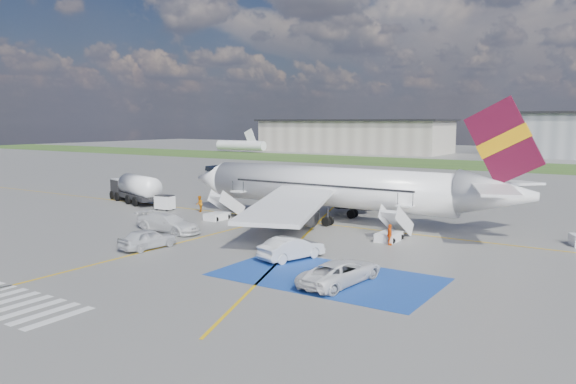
# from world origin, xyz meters

# --- Properties ---
(ground) EXTENTS (400.00, 400.00, 0.00)m
(ground) POSITION_xyz_m (0.00, 0.00, 0.00)
(ground) COLOR #60605E
(ground) RESTS_ON ground
(grass_strip) EXTENTS (400.00, 30.00, 0.01)m
(grass_strip) POSITION_xyz_m (0.00, 95.00, 0.01)
(grass_strip) COLOR #2D4C1E
(grass_strip) RESTS_ON ground
(taxiway_line_main) EXTENTS (120.00, 0.20, 0.01)m
(taxiway_line_main) POSITION_xyz_m (0.00, 12.00, 0.01)
(taxiway_line_main) COLOR gold
(taxiway_line_main) RESTS_ON ground
(taxiway_line_cross) EXTENTS (0.20, 60.00, 0.01)m
(taxiway_line_cross) POSITION_xyz_m (-5.00, -10.00, 0.01)
(taxiway_line_cross) COLOR gold
(taxiway_line_cross) RESTS_ON ground
(taxiway_line_diag) EXTENTS (20.71, 56.45, 0.01)m
(taxiway_line_diag) POSITION_xyz_m (0.00, 12.00, 0.01)
(taxiway_line_diag) COLOR gold
(taxiway_line_diag) RESTS_ON ground
(staging_box) EXTENTS (14.00, 8.00, 0.01)m
(staging_box) POSITION_xyz_m (10.00, -4.00, 0.01)
(staging_box) COLOR #183E93
(staging_box) RESTS_ON ground
(crosswalk) EXTENTS (9.00, 4.00, 0.01)m
(crosswalk) POSITION_xyz_m (-1.80, -18.00, 0.01)
(crosswalk) COLOR silver
(crosswalk) RESTS_ON ground
(terminal_west) EXTENTS (60.00, 22.00, 10.00)m
(terminal_west) POSITION_xyz_m (-55.00, 130.00, 5.00)
(terminal_west) COLOR #9D9487
(terminal_west) RESTS_ON ground
(airliner) EXTENTS (36.81, 32.95, 11.92)m
(airliner) POSITION_xyz_m (1.51, 14.00, 3.39)
(airliner) COLOR white
(airliner) RESTS_ON ground
(airstairs_fwd) EXTENTS (1.90, 5.20, 3.60)m
(airstairs_fwd) POSITION_xyz_m (-9.50, 8.70, 0.62)
(airstairs_fwd) COLOR white
(airstairs_fwd) RESTS_ON ground
(airstairs_aft) EXTENTS (1.90, 5.20, 3.60)m
(airstairs_aft) POSITION_xyz_m (9.00, 8.70, 0.62)
(airstairs_aft) COLOR white
(airstairs_aft) RESTS_ON ground
(fuel_tanker) EXTENTS (10.35, 5.87, 3.43)m
(fuel_tanker) POSITION_xyz_m (-25.58, 12.07, 1.44)
(fuel_tanker) COLOR black
(fuel_tanker) RESTS_ON ground
(gpu_cart) EXTENTS (2.16, 1.52, 1.70)m
(gpu_cart) POSITION_xyz_m (-18.39, 9.85, 0.77)
(gpu_cart) COLOR white
(gpu_cart) RESTS_ON ground
(car_silver_a) EXTENTS (2.41, 4.85, 1.59)m
(car_silver_a) POSITION_xyz_m (-5.57, -4.62, 0.79)
(car_silver_a) COLOR silver
(car_silver_a) RESTS_ON ground
(car_silver_b) EXTENTS (3.17, 5.33, 1.66)m
(car_silver_b) POSITION_xyz_m (5.66, -1.39, 0.83)
(car_silver_b) COLOR #B2B4B9
(car_silver_b) RESTS_ON ground
(van_white_a) EXTENTS (2.85, 5.34, 1.93)m
(van_white_a) POSITION_xyz_m (11.42, -4.76, 0.96)
(van_white_a) COLOR silver
(van_white_a) RESTS_ON ground
(van_white_b) EXTENTS (5.67, 2.79, 2.14)m
(van_white_b) POSITION_xyz_m (-9.24, 1.21, 1.07)
(van_white_b) COLOR silver
(van_white_b) RESTS_ON ground
(crew_fwd) EXTENTS (0.83, 0.73, 1.92)m
(crew_fwd) POSITION_xyz_m (-5.06, 10.10, 0.96)
(crew_fwd) COLOR orange
(crew_fwd) RESTS_ON ground
(crew_nose) EXTENTS (1.09, 1.10, 1.79)m
(crew_nose) POSITION_xyz_m (-14.24, 10.95, 0.90)
(crew_nose) COLOR orange
(crew_nose) RESTS_ON ground
(crew_aft) EXTENTS (0.80, 1.08, 1.70)m
(crew_aft) POSITION_xyz_m (9.68, 6.84, 0.85)
(crew_aft) COLOR #F25B0C
(crew_aft) RESTS_ON ground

